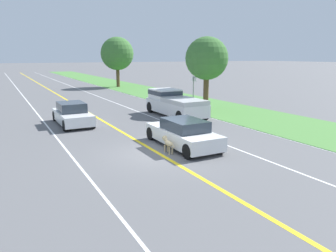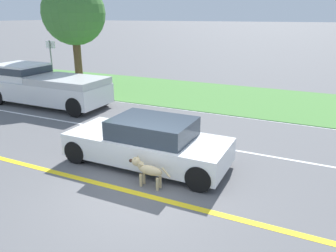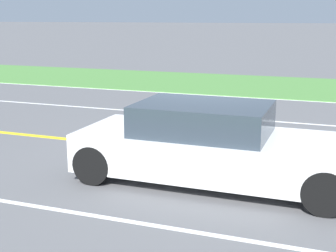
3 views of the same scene
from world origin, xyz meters
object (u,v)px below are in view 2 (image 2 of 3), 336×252
object	(u,v)px
ego_car	(148,143)
street_sign	(51,58)
dog	(147,169)
pickup_truck	(44,85)
roadside_tree_right_near	(74,14)

from	to	relation	value
ego_car	street_sign	xyz separation A→B (m)	(6.93, 10.07, 1.01)
dog	pickup_truck	size ratio (longest dim) A/B	0.20
street_sign	roadside_tree_right_near	bearing A→B (deg)	-94.65
dog	street_sign	distance (m)	13.40
pickup_truck	roadside_tree_right_near	bearing A→B (deg)	11.54
roadside_tree_right_near	street_sign	size ratio (longest dim) A/B	2.18
street_sign	ego_car	bearing A→B (deg)	-124.53
street_sign	dog	bearing A→B (deg)	-127.17
roadside_tree_right_near	street_sign	xyz separation A→B (m)	(0.17, 2.06, -2.37)
pickup_truck	street_sign	distance (m)	4.38
dog	pickup_truck	world-z (taller)	pickup_truck
ego_car	pickup_truck	bearing A→B (deg)	64.14
roadside_tree_right_near	dog	bearing A→B (deg)	-132.63
ego_car	street_sign	bearing A→B (deg)	55.47
ego_car	roadside_tree_right_near	bearing A→B (deg)	49.83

